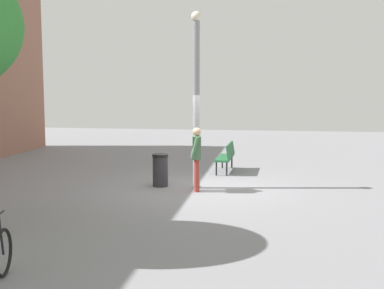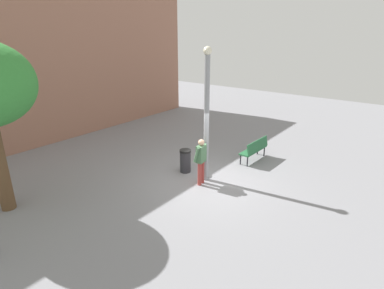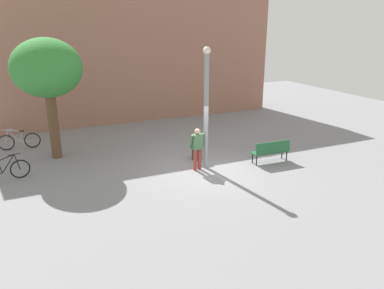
{
  "view_description": "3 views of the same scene",
  "coord_description": "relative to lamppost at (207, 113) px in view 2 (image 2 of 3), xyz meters",
  "views": [
    {
      "loc": [
        -13.13,
        -1.78,
        2.76
      ],
      "look_at": [
        0.23,
        0.28,
        1.17
      ],
      "focal_mm": 47.25,
      "sensor_mm": 36.0,
      "label": 1
    },
    {
      "loc": [
        -8.38,
        -5.75,
        5.12
      ],
      "look_at": [
        0.26,
        0.87,
        1.16
      ],
      "focal_mm": 29.27,
      "sensor_mm": 36.0,
      "label": 2
    },
    {
      "loc": [
        -5.89,
        -12.12,
        5.44
      ],
      "look_at": [
        -0.2,
        0.73,
        0.83
      ],
      "focal_mm": 34.43,
      "sensor_mm": 36.0,
      "label": 3
    }
  ],
  "objects": [
    {
      "name": "ground_plane",
      "position": [
        -0.13,
        -0.14,
        -2.51
      ],
      "size": [
        36.0,
        36.0,
        0.0
      ],
      "primitive_type": "plane",
      "color": "gray"
    },
    {
      "name": "building_facade",
      "position": [
        -0.13,
        9.11,
        1.56
      ],
      "size": [
        16.68,
        2.0,
        8.13
      ],
      "primitive_type": "cube",
      "color": "#9E6B56",
      "rests_on": "ground_plane"
    },
    {
      "name": "lamppost",
      "position": [
        0.0,
        0.0,
        0.0
      ],
      "size": [
        0.28,
        0.28,
        4.67
      ],
      "color": "gray",
      "rests_on": "ground_plane"
    },
    {
      "name": "person_by_lamppost",
      "position": [
        -0.39,
        -0.07,
        -1.54
      ],
      "size": [
        0.62,
        0.34,
        1.67
      ],
      "color": "#9E3833",
      "rests_on": "ground_plane"
    },
    {
      "name": "park_bench",
      "position": [
        2.69,
        -0.6,
        -1.96
      ],
      "size": [
        1.62,
        0.53,
        0.92
      ],
      "color": "#236038",
      "rests_on": "ground_plane"
    },
    {
      "name": "trash_bin",
      "position": [
        0.08,
        1.01,
        -2.06
      ],
      "size": [
        0.44,
        0.44,
        0.9
      ],
      "color": "#2D2D33",
      "rests_on": "ground_plane"
    }
  ]
}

